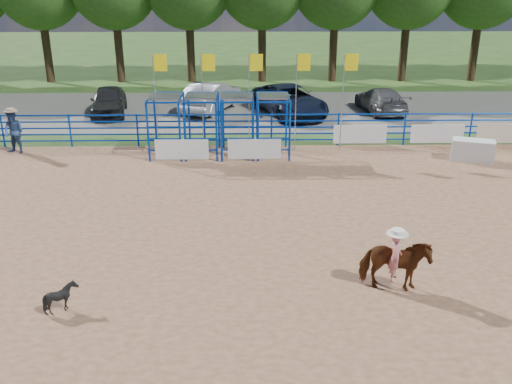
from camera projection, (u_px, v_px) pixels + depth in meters
ground at (286, 246)px, 16.54m from camera, size 120.00×120.00×0.00m
arena_dirt at (286, 246)px, 16.54m from camera, size 30.00×20.00×0.02m
gravel_strip at (266, 110)px, 32.36m from camera, size 40.00×10.00×0.01m
announcer_table at (473, 150)px, 23.67m from camera, size 1.84×1.29×0.89m
horse_and_rider at (395, 261)px, 13.96m from camera, size 1.81×1.09×2.30m
calf at (61, 297)px, 13.25m from camera, size 0.77×0.71×0.73m
spectator_cowboy at (14, 131)px, 24.42m from camera, size 1.11×0.99×1.96m
car_a at (109, 101)px, 31.14m from camera, size 2.39×4.62×1.50m
car_b at (211, 96)px, 31.92m from camera, size 3.42×5.22×1.63m
car_c at (290, 100)px, 31.07m from camera, size 4.38×6.24×1.58m
car_d at (381, 100)px, 31.68m from camera, size 2.44×4.83×1.35m
perimeter_fence at (286, 223)px, 16.27m from camera, size 30.10×20.10×1.50m
chute_assembly at (228, 126)px, 24.27m from camera, size 19.32×2.41×4.20m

